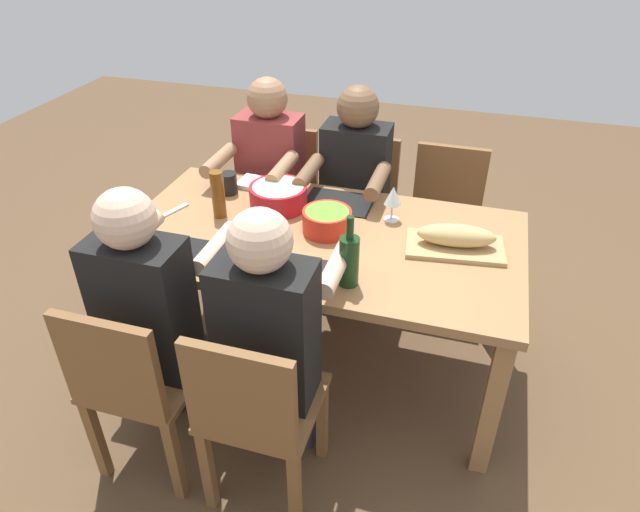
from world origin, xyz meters
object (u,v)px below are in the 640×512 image
dining_table (320,251)px  wine_glass (393,197)px  diner_near_center (271,330)px  chair_near_center (255,411)px  napkin_stack (253,183)px  diner_near_left (151,306)px  chair_far_center (360,204)px  cup_far_left (229,183)px  diner_far_center (353,184)px  serving_bowl_pasta (278,195)px  bread_loaf (456,235)px  chair_far_left (281,193)px  serving_bowl_salad (327,220)px  diner_far_left (268,173)px  chair_near_left (135,382)px  chair_far_right (444,216)px  cutting_board (455,247)px  wine_bottle (349,260)px  beer_bottle (218,194)px

dining_table → wine_glass: wine_glass is taller
diner_near_center → chair_near_center: bearing=-90.0°
diner_near_center → napkin_stack: size_ratio=8.57×
diner_near_left → napkin_stack: bearing=89.1°
chair_far_center → napkin_stack: 0.68m
diner_near_left → cup_far_left: bearing=94.3°
diner_far_center → serving_bowl_pasta: bearing=-121.9°
serving_bowl_pasta → bread_loaf: 0.84m
napkin_stack → wine_glass: bearing=-11.4°
chair_far_left → serving_bowl_salad: bearing=-56.5°
diner_far_left → diner_near_left: (0.00, -1.20, 0.00)m
serving_bowl_pasta → serving_bowl_salad: (0.28, -0.15, -0.00)m
chair_far_left → cup_far_left: (-0.06, -0.54, 0.31)m
chair_far_center → diner_far_left: 0.55m
diner_far_center → chair_near_left: size_ratio=1.41×
diner_near_center → diner_far_center: bearing=90.0°
chair_near_center → chair_far_left: same height
chair_far_center → diner_near_left: diner_near_left is taller
chair_far_right → serving_bowl_salad: (-0.45, -0.75, 0.31)m
serving_bowl_salad → napkin_stack: 0.58m
chair_far_left → diner_far_left: bearing=-90.0°
diner_near_center → bread_loaf: size_ratio=3.75×
chair_far_left → napkin_stack: chair_far_left is taller
diner_near_left → serving_bowl_pasta: diner_near_left is taller
chair_near_left → cutting_board: chair_near_left is taller
diner_near_center → serving_bowl_pasta: (-0.26, 0.79, 0.10)m
dining_table → chair_near_left: bearing=-121.1°
diner_near_center → napkin_stack: bearing=115.4°
diner_near_center → cutting_board: size_ratio=3.00×
chair_near_left → wine_bottle: size_ratio=2.93×
chair_near_center → serving_bowl_salad: chair_near_center is taller
chair_far_right → wine_glass: 0.71m
serving_bowl_pasta → wine_glass: 0.53m
chair_near_center → diner_near_center: diner_near_center is taller
chair_far_right → cutting_board: (0.09, -0.73, 0.27)m
diner_far_center → cutting_board: (0.57, -0.55, 0.05)m
cutting_board → napkin_stack: size_ratio=2.86×
chair_far_center → cup_far_left: bearing=-135.0°
chair_far_center → diner_near_left: size_ratio=0.71×
chair_near_center → diner_near_center: 0.28m
bread_loaf → cup_far_left: bearing=170.0°
diner_near_left → cup_far_left: (-0.06, 0.85, 0.09)m
chair_near_center → cup_far_left: 1.21m
diner_near_center → serving_bowl_salad: (0.02, 0.64, 0.10)m
serving_bowl_salad → diner_near_left: bearing=-127.7°
chair_near_left → serving_bowl_pasta: 1.05m
chair_far_left → cup_far_left: chair_far_left is taller
dining_table → bread_loaf: bread_loaf is taller
chair_far_right → chair_far_left: bearing=180.0°
chair_near_center → beer_bottle: 1.01m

